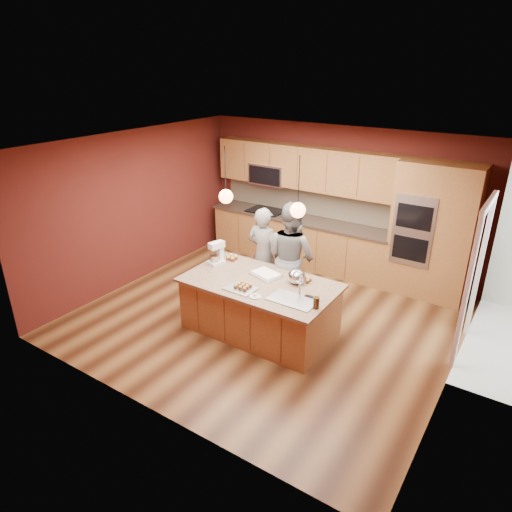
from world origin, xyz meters
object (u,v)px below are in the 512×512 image
Objects in this scene: mixing_bowl at (296,276)px; island at (260,306)px; person_left at (263,255)px; stand_mixer at (217,255)px; person_right at (291,257)px.

island is at bearing -149.73° from mixing_bowl.
island is at bearing 119.97° from person_left.
person_left is (-0.52, 0.88, 0.39)m from island.
stand_mixer is at bearing 60.37° from person_left.
person_right reaches higher than island.
person_left is 1.15m from mixing_bowl.
person_left is at bearing 15.73° from person_right.
person_right is 0.76m from mixing_bowl.
island is 6.11× the size of stand_mixer.
island is at bearing 105.25° from person_right.
person_right is (0.52, 0.00, 0.09)m from person_left.
mixing_bowl is at bearing 18.71° from stand_mixer.
stand_mixer is 1.40× the size of mixing_bowl.
island is at bearing 4.82° from stand_mixer.
island reaches higher than stand_mixer.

